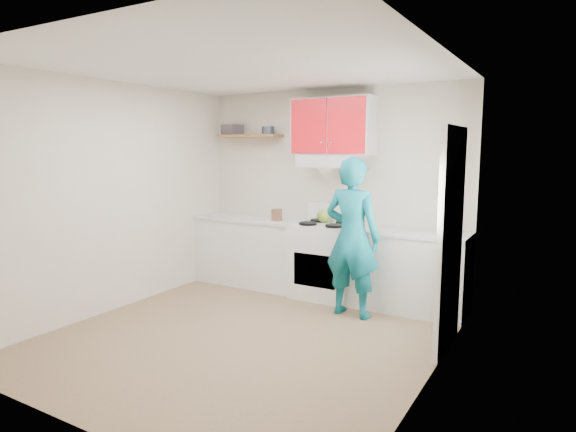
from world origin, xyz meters
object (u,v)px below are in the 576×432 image
Objects in this scene: stove at (326,261)px; person at (352,238)px; kettle at (325,216)px; crock at (277,216)px; tin at (268,130)px.

person reaches higher than stove.
person reaches higher than kettle.
person is (0.55, -0.49, 0.42)m from stove.
kettle is 0.63m from crock.
tin reaches higher than person.
stove is at bearing 3.96° from crock.
kettle is at bearing -39.95° from person.
stove is 1.90m from tin.
stove is 4.71× the size of kettle.
tin is 0.87× the size of kettle.
kettle is at bearing 14.88° from crock.
tin is at bearing 140.36° from crock.
tin is 0.99× the size of crock.
person is (1.24, -0.44, -0.10)m from crock.
tin is (-0.97, 0.18, 1.63)m from stove.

